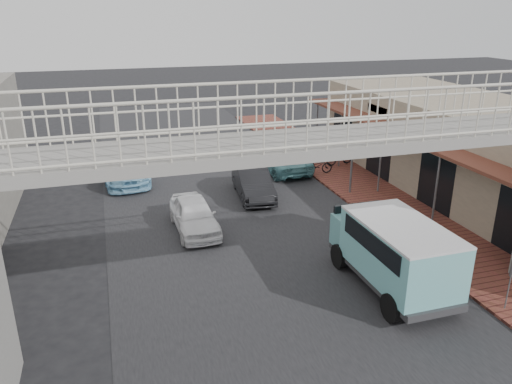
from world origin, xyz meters
TOP-DOWN VIEW (x-y plane):
  - ground at (0.00, 0.00)m, footprint 120.00×120.00m
  - road_strip at (0.00, 0.00)m, footprint 10.00×60.00m
  - sidewalk at (6.50, 3.00)m, footprint 3.00×40.00m
  - shophouse_row at (10.97, 4.00)m, footprint 7.20×18.00m
  - footbridge at (0.00, -4.00)m, footprint 16.40×2.40m
  - white_hatchback at (-1.76, 3.44)m, footprint 1.56×3.70m
  - dark_sedan at (1.37, 6.20)m, footprint 1.74×4.01m
  - angkot_curb at (3.86, 9.44)m, footprint 2.15×4.35m
  - angkot_far at (-4.00, 10.27)m, footprint 2.46×5.11m
  - angkot_van at (3.09, -2.40)m, footprint 2.09×4.47m
  - motorcycle_near at (5.30, 8.18)m, footprint 1.58×0.62m
  - motorcycle_far at (7.03, 9.20)m, footprint 1.76×0.80m
  - arrow_sign at (6.30, 5.49)m, footprint 1.77×1.20m

SIDE VIEW (x-z plane):
  - ground at x=0.00m, z-range 0.00..0.00m
  - road_strip at x=0.00m, z-range 0.00..0.01m
  - sidewalk at x=6.50m, z-range 0.00..0.10m
  - motorcycle_near at x=5.30m, z-range 0.10..0.92m
  - angkot_curb at x=3.86m, z-range 0.00..1.19m
  - motorcycle_far at x=7.03m, z-range 0.10..1.12m
  - white_hatchback at x=-1.76m, z-range 0.00..1.25m
  - dark_sedan at x=1.37m, z-range 0.00..1.28m
  - angkot_far at x=-4.00m, z-range 0.00..1.44m
  - angkot_van at x=3.09m, z-range 0.29..2.47m
  - shophouse_row at x=10.97m, z-range 0.01..4.01m
  - arrow_sign at x=6.30m, z-range 1.00..3.95m
  - footbridge at x=0.00m, z-range 0.01..6.35m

